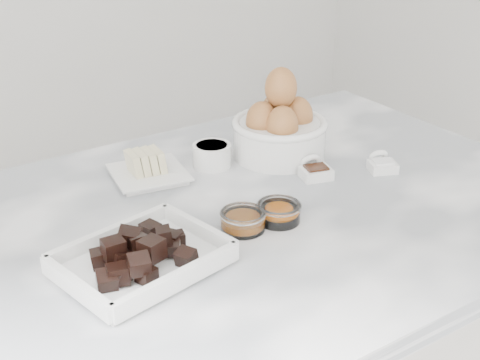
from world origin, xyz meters
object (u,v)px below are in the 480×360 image
sugar_ramekin (212,154)px  zest_bowl (279,212)px  honey_bowl (243,220)px  butter_plate (147,169)px  vanilla_spoon (314,170)px  chocolate_dish (142,254)px  egg_bowl (279,128)px  salt_spoon (382,164)px

sugar_ramekin → zest_bowl: bearing=-95.6°
sugar_ramekin → honey_bowl: sugar_ramekin is taller
butter_plate → honey_bowl: butter_plate is taller
honey_bowl → vanilla_spoon: (0.23, 0.09, -0.00)m
sugar_ramekin → chocolate_dish: bearing=-137.5°
butter_plate → vanilla_spoon: butter_plate is taller
egg_bowl → zest_bowl: 0.28m
butter_plate → salt_spoon: (0.40, -0.22, -0.01)m
honey_bowl → zest_bowl: same height
honey_bowl → vanilla_spoon: 0.25m
sugar_ramekin → vanilla_spoon: sugar_ramekin is taller
egg_bowl → zest_bowl: size_ratio=2.56×
chocolate_dish → butter_plate: (0.15, 0.28, -0.01)m
zest_bowl → vanilla_spoon: (0.16, 0.10, -0.00)m
butter_plate → vanilla_spoon: 0.32m
zest_bowl → salt_spoon: bearing=10.3°
chocolate_dish → honey_bowl: (0.19, 0.01, -0.01)m
sugar_ramekin → egg_bowl: egg_bowl is taller
egg_bowl → vanilla_spoon: (-0.00, -0.12, -0.05)m
chocolate_dish → salt_spoon: size_ratio=3.51×
chocolate_dish → zest_bowl: size_ratio=3.50×
sugar_ramekin → vanilla_spoon: (0.14, -0.15, -0.01)m
honey_bowl → salt_spoon: (0.36, 0.04, -0.00)m
butter_plate → chocolate_dish: bearing=-118.1°
chocolate_dish → egg_bowl: (0.42, 0.22, 0.04)m
sugar_ramekin → honey_bowl: (-0.09, -0.24, -0.01)m
chocolate_dish → honey_bowl: 0.19m
butter_plate → egg_bowl: 0.28m
salt_spoon → vanilla_spoon: bearing=159.0°
butter_plate → egg_bowl: size_ratio=0.81×
zest_bowl → sugar_ramekin: bearing=84.4°
egg_bowl → butter_plate: bearing=169.1°
chocolate_dish → vanilla_spoon: bearing=14.1°
honey_bowl → salt_spoon: bearing=6.8°
vanilla_spoon → egg_bowl: bearing=88.1°
chocolate_dish → vanilla_spoon: 0.43m
zest_bowl → salt_spoon: 0.30m
honey_bowl → salt_spoon: size_ratio=1.01×
salt_spoon → butter_plate: bearing=151.0°
salt_spoon → sugar_ramekin: bearing=142.9°
egg_bowl → vanilla_spoon: egg_bowl is taller
egg_bowl → vanilla_spoon: bearing=-91.9°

